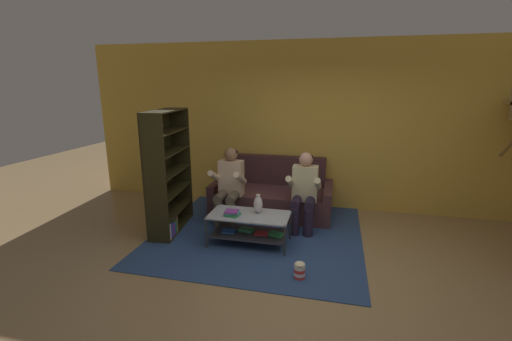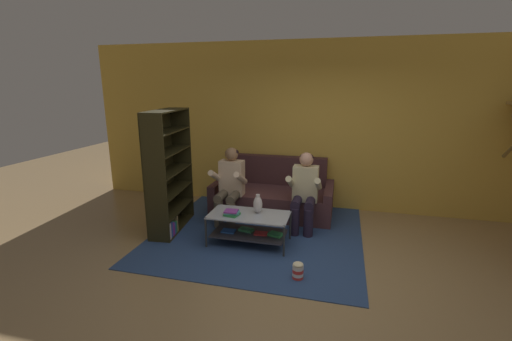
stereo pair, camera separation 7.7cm
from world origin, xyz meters
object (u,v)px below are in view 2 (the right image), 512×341
(couch, at_px, (273,196))
(book_stack, at_px, (232,213))
(person_seated_right, at_px, (305,189))
(bookshelf, at_px, (166,178))
(person_seated_left, at_px, (230,183))
(vase, at_px, (258,204))
(popcorn_tub, at_px, (298,271))
(coffee_table, at_px, (250,225))

(couch, xyz_separation_m, book_stack, (-0.30, -1.39, 0.18))
(person_seated_right, xyz_separation_m, bookshelf, (-2.01, -0.52, 0.17))
(person_seated_left, bearing_deg, person_seated_right, -0.09)
(vase, bearing_deg, person_seated_right, 47.26)
(popcorn_tub, bearing_deg, bookshelf, 156.58)
(book_stack, bearing_deg, person_seated_left, 110.02)
(coffee_table, distance_m, popcorn_tub, 1.08)
(person_seated_right, bearing_deg, bookshelf, -165.54)
(vase, relative_size, bookshelf, 0.15)
(coffee_table, bearing_deg, bookshelf, 172.18)
(person_seated_left, distance_m, book_stack, 0.87)
(coffee_table, height_order, popcorn_tub, coffee_table)
(person_seated_left, height_order, popcorn_tub, person_seated_left)
(person_seated_right, height_order, book_stack, person_seated_right)
(person_seated_right, relative_size, bookshelf, 0.65)
(bookshelf, distance_m, popcorn_tub, 2.41)
(person_seated_right, bearing_deg, book_stack, -138.20)
(vase, bearing_deg, person_seated_left, 134.67)
(couch, relative_size, vase, 7.52)
(bookshelf, height_order, popcorn_tub, bookshelf)
(couch, distance_m, bookshelf, 1.87)
(person_seated_left, height_order, person_seated_right, person_seated_left)
(person_seated_left, relative_size, book_stack, 5.48)
(person_seated_left, bearing_deg, coffee_table, -53.71)
(book_stack, bearing_deg, person_seated_right, 41.80)
(vase, bearing_deg, coffee_table, -138.52)
(person_seated_right, bearing_deg, vase, -132.74)
(couch, height_order, person_seated_left, person_seated_left)
(book_stack, bearing_deg, popcorn_tub, -32.53)
(bookshelf, bearing_deg, popcorn_tub, -23.42)
(couch, xyz_separation_m, bookshelf, (-1.42, -1.11, 0.51))
(coffee_table, xyz_separation_m, popcorn_tub, (0.77, -0.73, -0.18))
(couch, xyz_separation_m, person_seated_right, (0.59, -0.59, 0.35))
(vase, relative_size, book_stack, 1.22)
(couch, height_order, vase, couch)
(vase, distance_m, bookshelf, 1.46)
(coffee_table, height_order, book_stack, book_stack)
(couch, distance_m, person_seated_left, 0.91)
(couch, relative_size, popcorn_tub, 9.87)
(bookshelf, bearing_deg, book_stack, -14.06)
(popcorn_tub, bearing_deg, vase, 129.65)
(couch, xyz_separation_m, coffee_table, (-0.07, -1.29, -0.01))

